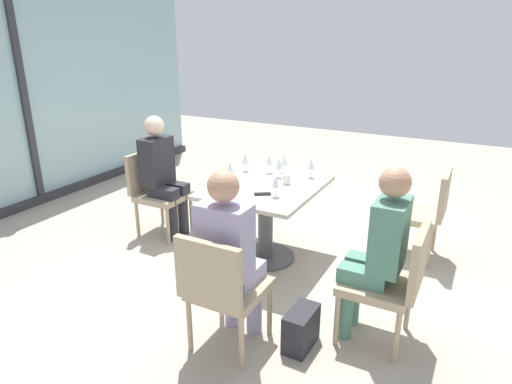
{
  "coord_description": "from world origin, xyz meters",
  "views": [
    {
      "loc": [
        -3.44,
        -1.71,
        2.04
      ],
      "look_at": [
        0.0,
        0.1,
        0.65
      ],
      "focal_mm": 31.51,
      "sensor_mm": 36.0,
      "label": 1
    }
  ],
  "objects_px": {
    "person_front_left": "(379,247)",
    "wine_glass_0": "(311,164)",
    "wine_glass_6": "(246,159)",
    "coffee_cup": "(286,179)",
    "chair_near_window": "(155,188)",
    "wine_glass_4": "(279,164)",
    "wine_glass_2": "(276,182)",
    "person_side_end": "(230,250)",
    "person_near_window": "(162,171)",
    "chair_front_left": "(392,278)",
    "chair_side_end": "(222,286)",
    "dining_table_main": "(266,205)",
    "wine_glass_3": "(269,160)",
    "wine_glass_5": "(284,160)",
    "cell_phone_on_table": "(263,194)",
    "chair_front_right": "(424,209)",
    "handbag_0": "(301,328)",
    "wine_glass_1": "(230,168)"
  },
  "relations": [
    {
      "from": "wine_glass_6",
      "to": "coffee_cup",
      "type": "bearing_deg",
      "value": -107.89
    },
    {
      "from": "person_side_end",
      "to": "wine_glass_0",
      "type": "bearing_deg",
      "value": 2.34
    },
    {
      "from": "person_front_left",
      "to": "wine_glass_0",
      "type": "bearing_deg",
      "value": 39.48
    },
    {
      "from": "person_side_end",
      "to": "person_front_left",
      "type": "height_order",
      "value": "same"
    },
    {
      "from": "wine_glass_3",
      "to": "cell_phone_on_table",
      "type": "bearing_deg",
      "value": -159.01
    },
    {
      "from": "chair_front_right",
      "to": "person_side_end",
      "type": "relative_size",
      "value": 0.69
    },
    {
      "from": "wine_glass_1",
      "to": "cell_phone_on_table",
      "type": "relative_size",
      "value": 1.28
    },
    {
      "from": "chair_front_right",
      "to": "chair_front_left",
      "type": "bearing_deg",
      "value": 180.0
    },
    {
      "from": "handbag_0",
      "to": "cell_phone_on_table",
      "type": "bearing_deg",
      "value": 43.01
    },
    {
      "from": "wine_glass_4",
      "to": "person_near_window",
      "type": "bearing_deg",
      "value": 102.4
    },
    {
      "from": "wine_glass_0",
      "to": "wine_glass_2",
      "type": "xyz_separation_m",
      "value": [
        -0.63,
        0.07,
        0.0
      ]
    },
    {
      "from": "person_near_window",
      "to": "wine_glass_1",
      "type": "relative_size",
      "value": 6.81
    },
    {
      "from": "chair_front_right",
      "to": "person_near_window",
      "type": "distance_m",
      "value": 2.59
    },
    {
      "from": "person_front_left",
      "to": "wine_glass_3",
      "type": "distance_m",
      "value": 1.7
    },
    {
      "from": "person_front_left",
      "to": "wine_glass_5",
      "type": "distance_m",
      "value": 1.65
    },
    {
      "from": "person_front_left",
      "to": "coffee_cup",
      "type": "xyz_separation_m",
      "value": [
        0.83,
        1.04,
        0.08
      ]
    },
    {
      "from": "chair_side_end",
      "to": "chair_front_left",
      "type": "relative_size",
      "value": 1.0
    },
    {
      "from": "person_front_left",
      "to": "wine_glass_6",
      "type": "relative_size",
      "value": 6.81
    },
    {
      "from": "wine_glass_4",
      "to": "handbag_0",
      "type": "height_order",
      "value": "wine_glass_4"
    },
    {
      "from": "chair_front_left",
      "to": "wine_glass_6",
      "type": "bearing_deg",
      "value": 59.03
    },
    {
      "from": "dining_table_main",
      "to": "handbag_0",
      "type": "xyz_separation_m",
      "value": [
        -1.04,
        -0.79,
        -0.4
      ]
    },
    {
      "from": "wine_glass_3",
      "to": "person_side_end",
      "type": "bearing_deg",
      "value": -162.84
    },
    {
      "from": "dining_table_main",
      "to": "coffee_cup",
      "type": "height_order",
      "value": "coffee_cup"
    },
    {
      "from": "person_front_left",
      "to": "wine_glass_4",
      "type": "bearing_deg",
      "value": 50.66
    },
    {
      "from": "dining_table_main",
      "to": "wine_glass_2",
      "type": "xyz_separation_m",
      "value": [
        -0.23,
        -0.21,
        0.33
      ]
    },
    {
      "from": "person_front_left",
      "to": "wine_glass_2",
      "type": "bearing_deg",
      "value": 64.35
    },
    {
      "from": "chair_front_left",
      "to": "person_front_left",
      "type": "relative_size",
      "value": 0.69
    },
    {
      "from": "person_front_left",
      "to": "wine_glass_5",
      "type": "xyz_separation_m",
      "value": [
        1.13,
        1.2,
        0.16
      ]
    },
    {
      "from": "wine_glass_0",
      "to": "cell_phone_on_table",
      "type": "distance_m",
      "value": 0.67
    },
    {
      "from": "chair_near_window",
      "to": "chair_front_right",
      "type": "relative_size",
      "value": 1.0
    },
    {
      "from": "chair_front_right",
      "to": "wine_glass_3",
      "type": "height_order",
      "value": "wine_glass_3"
    },
    {
      "from": "wine_glass_2",
      "to": "chair_front_left",
      "type": "bearing_deg",
      "value": -113.37
    },
    {
      "from": "person_front_left",
      "to": "wine_glass_0",
      "type": "xyz_separation_m",
      "value": [
        1.1,
        0.91,
        0.16
      ]
    },
    {
      "from": "wine_glass_5",
      "to": "cell_phone_on_table",
      "type": "height_order",
      "value": "wine_glass_5"
    },
    {
      "from": "chair_near_window",
      "to": "wine_glass_4",
      "type": "bearing_deg",
      "value": -78.61
    },
    {
      "from": "person_near_window",
      "to": "wine_glass_4",
      "type": "height_order",
      "value": "person_near_window"
    },
    {
      "from": "person_side_end",
      "to": "wine_glass_5",
      "type": "xyz_separation_m",
      "value": [
        1.63,
        0.35,
        0.16
      ]
    },
    {
      "from": "chair_near_window",
      "to": "wine_glass_5",
      "type": "bearing_deg",
      "value": -71.75
    },
    {
      "from": "person_near_window",
      "to": "chair_front_left",
      "type": "bearing_deg",
      "value": -105.84
    },
    {
      "from": "wine_glass_0",
      "to": "cell_phone_on_table",
      "type": "bearing_deg",
      "value": 163.01
    },
    {
      "from": "chair_near_window",
      "to": "wine_glass_4",
      "type": "height_order",
      "value": "wine_glass_4"
    },
    {
      "from": "wine_glass_0",
      "to": "person_front_left",
      "type": "bearing_deg",
      "value": -140.52
    },
    {
      "from": "dining_table_main",
      "to": "person_side_end",
      "type": "relative_size",
      "value": 0.89
    },
    {
      "from": "person_front_left",
      "to": "coffee_cup",
      "type": "relative_size",
      "value": 14.0
    },
    {
      "from": "wine_glass_2",
      "to": "coffee_cup",
      "type": "bearing_deg",
      "value": 9.68
    },
    {
      "from": "wine_glass_2",
      "to": "cell_phone_on_table",
      "type": "xyz_separation_m",
      "value": [
        0.0,
        0.12,
        -0.13
      ]
    },
    {
      "from": "wine_glass_4",
      "to": "handbag_0",
      "type": "distance_m",
      "value": 1.68
    },
    {
      "from": "wine_glass_2",
      "to": "person_front_left",
      "type": "bearing_deg",
      "value": -115.65
    },
    {
      "from": "person_side_end",
      "to": "wine_glass_2",
      "type": "height_order",
      "value": "person_side_end"
    },
    {
      "from": "person_front_left",
      "to": "cell_phone_on_table",
      "type": "xyz_separation_m",
      "value": [
        0.48,
        1.1,
        0.03
      ]
    }
  ]
}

